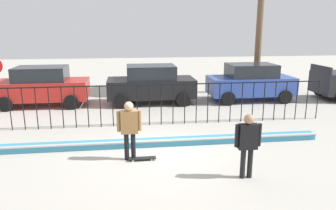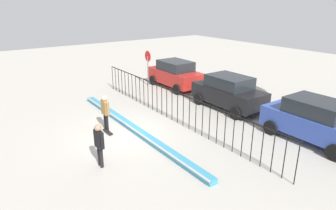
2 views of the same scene
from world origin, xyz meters
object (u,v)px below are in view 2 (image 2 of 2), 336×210
object	(u,v)px
skateboarder	(105,110)
parked_car_black	(229,92)
parked_car_red	(175,74)
stop_sign	(148,63)
parked_car_blue	(315,120)
camera_operator	(99,142)
skateboard	(108,132)

from	to	relation	value
skateboarder	parked_car_black	xyz separation A→B (m)	(1.17, 7.00, -0.07)
parked_car_red	stop_sign	xyz separation A→B (m)	(-1.63, -1.27, 0.64)
parked_car_blue	stop_sign	xyz separation A→B (m)	(-12.02, -1.07, 0.64)
parked_car_red	stop_sign	size ratio (longest dim) A/B	1.72
stop_sign	parked_car_blue	bearing A→B (deg)	5.07
skateboarder	parked_car_blue	bearing A→B (deg)	17.23
parked_car_red	stop_sign	bearing A→B (deg)	-145.75
parked_car_blue	stop_sign	world-z (taller)	stop_sign
skateboarder	camera_operator	bearing A→B (deg)	-58.30
skateboarder	camera_operator	xyz separation A→B (m)	(2.93, -1.55, -0.02)
skateboard	parked_car_blue	distance (m)	9.27
camera_operator	parked_car_red	bearing A→B (deg)	13.06
skateboarder	parked_car_blue	world-z (taller)	parked_car_blue
skateboard	stop_sign	xyz separation A→B (m)	(-6.05, 5.97, 1.56)
camera_operator	parked_car_red	world-z (taller)	parked_car_red
skateboard	stop_sign	bearing A→B (deg)	140.97
camera_operator	stop_sign	xyz separation A→B (m)	(-8.64, 7.42, 0.60)
skateboard	parked_car_black	world-z (taller)	parked_car_black
skateboarder	stop_sign	distance (m)	8.21
camera_operator	parked_car_black	xyz separation A→B (m)	(-1.76, 8.54, -0.04)
camera_operator	parked_car_black	world-z (taller)	parked_car_black
camera_operator	parked_car_blue	bearing A→B (deg)	-47.58
parked_car_blue	skateboard	bearing A→B (deg)	-132.49
parked_car_blue	camera_operator	bearing A→B (deg)	-113.91
parked_car_red	stop_sign	world-z (taller)	stop_sign
parked_car_red	parked_car_black	size ratio (longest dim) A/B	1.00
skateboard	stop_sign	world-z (taller)	stop_sign
camera_operator	parked_car_blue	xyz separation A→B (m)	(3.38, 8.48, -0.04)
skateboarder	camera_operator	distance (m)	3.31
camera_operator	parked_car_red	size ratio (longest dim) A/B	0.39
parked_car_black	parked_car_blue	xyz separation A→B (m)	(5.14, -0.06, 0.00)
camera_operator	stop_sign	bearing A→B (deg)	23.49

